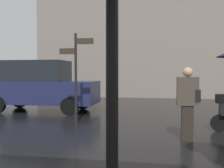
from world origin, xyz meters
The scene contains 4 objects.
pedestrian_with_bag centered at (1.13, 3.65, 0.97)m, with size 0.52×0.24×1.71m.
parked_car_left centered at (-4.31, 7.49, 1.04)m, with size 4.52×1.89×2.07m.
street_signpost centered at (-2.06, 5.18, 1.70)m, with size 1.08×0.08×2.79m.
building_block centered at (0.00, 15.13, 6.16)m, with size 15.10×2.31×12.31m, color gray.
Camera 1 is at (0.44, -2.71, 1.58)m, focal length 42.66 mm.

